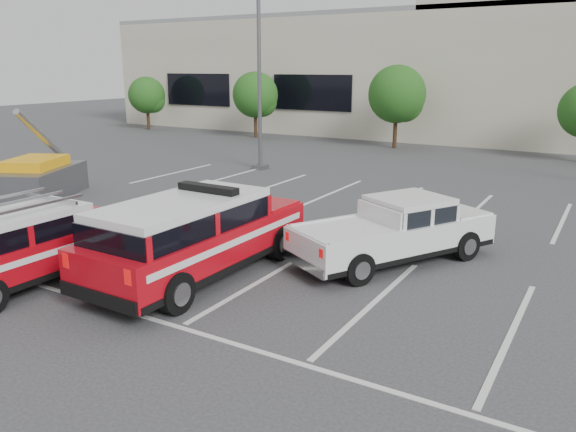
{
  "coord_description": "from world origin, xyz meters",
  "views": [
    {
      "loc": [
        6.68,
        -10.08,
        4.75
      ],
      "look_at": [
        -0.39,
        1.79,
        1.05
      ],
      "focal_mm": 35.0,
      "sensor_mm": 36.0,
      "label": 1
    }
  ],
  "objects_px": {
    "fire_chief_suv": "(196,241)",
    "white_pickup": "(395,237)",
    "light_pole_left": "(259,56)",
    "utility_rig": "(33,180)",
    "tree_left": "(257,96)",
    "ladder_suv": "(25,250)",
    "tree_mid_left": "(399,96)",
    "tree_far_left": "(148,97)",
    "convention_building": "(522,67)"
  },
  "relations": [
    {
      "from": "convention_building",
      "to": "tree_mid_left",
      "type": "relative_size",
      "value": 12.38
    },
    {
      "from": "white_pickup",
      "to": "ladder_suv",
      "type": "relative_size",
      "value": 1.11
    },
    {
      "from": "tree_left",
      "to": "utility_rig",
      "type": "height_order",
      "value": "tree_left"
    },
    {
      "from": "tree_mid_left",
      "to": "ladder_suv",
      "type": "bearing_deg",
      "value": -88.99
    },
    {
      "from": "tree_far_left",
      "to": "white_pickup",
      "type": "relative_size",
      "value": 0.73
    },
    {
      "from": "white_pickup",
      "to": "ladder_suv",
      "type": "height_order",
      "value": "ladder_suv"
    },
    {
      "from": "tree_far_left",
      "to": "utility_rig",
      "type": "height_order",
      "value": "tree_far_left"
    },
    {
      "from": "tree_far_left",
      "to": "fire_chief_suv",
      "type": "distance_m",
      "value": 32.64
    },
    {
      "from": "tree_left",
      "to": "tree_mid_left",
      "type": "relative_size",
      "value": 0.91
    },
    {
      "from": "fire_chief_suv",
      "to": "white_pickup",
      "type": "bearing_deg",
      "value": 43.88
    },
    {
      "from": "tree_far_left",
      "to": "tree_mid_left",
      "type": "height_order",
      "value": "tree_mid_left"
    },
    {
      "from": "ladder_suv",
      "to": "white_pickup",
      "type": "bearing_deg",
      "value": 40.89
    },
    {
      "from": "tree_left",
      "to": "fire_chief_suv",
      "type": "xyz_separation_m",
      "value": [
        13.46,
        -22.63,
        -1.92
      ]
    },
    {
      "from": "tree_left",
      "to": "tree_far_left",
      "type": "bearing_deg",
      "value": -180.0
    },
    {
      "from": "convention_building",
      "to": "utility_rig",
      "type": "distance_m",
      "value": 31.9
    },
    {
      "from": "tree_left",
      "to": "white_pickup",
      "type": "relative_size",
      "value": 0.81
    },
    {
      "from": "fire_chief_suv",
      "to": "white_pickup",
      "type": "distance_m",
      "value": 4.89
    },
    {
      "from": "light_pole_left",
      "to": "fire_chief_suv",
      "type": "height_order",
      "value": "light_pole_left"
    },
    {
      "from": "convention_building",
      "to": "light_pole_left",
      "type": "bearing_deg",
      "value": -112.39
    },
    {
      "from": "tree_left",
      "to": "utility_rig",
      "type": "distance_m",
      "value": 19.76
    },
    {
      "from": "tree_far_left",
      "to": "ladder_suv",
      "type": "relative_size",
      "value": 0.81
    },
    {
      "from": "white_pickup",
      "to": "light_pole_left",
      "type": "bearing_deg",
      "value": 166.78
    },
    {
      "from": "convention_building",
      "to": "ladder_suv",
      "type": "bearing_deg",
      "value": -97.63
    },
    {
      "from": "tree_left",
      "to": "fire_chief_suv",
      "type": "distance_m",
      "value": 26.4
    },
    {
      "from": "tree_far_left",
      "to": "tree_left",
      "type": "bearing_deg",
      "value": 0.0
    },
    {
      "from": "tree_far_left",
      "to": "light_pole_left",
      "type": "relative_size",
      "value": 0.39
    },
    {
      "from": "tree_left",
      "to": "ladder_suv",
      "type": "bearing_deg",
      "value": -67.27
    },
    {
      "from": "tree_far_left",
      "to": "white_pickup",
      "type": "bearing_deg",
      "value": -35.51
    },
    {
      "from": "convention_building",
      "to": "tree_left",
      "type": "height_order",
      "value": "convention_building"
    },
    {
      "from": "tree_far_left",
      "to": "white_pickup",
      "type": "height_order",
      "value": "tree_far_left"
    },
    {
      "from": "light_pole_left",
      "to": "utility_rig",
      "type": "relative_size",
      "value": 2.18
    },
    {
      "from": "tree_far_left",
      "to": "light_pole_left",
      "type": "height_order",
      "value": "light_pole_left"
    },
    {
      "from": "convention_building",
      "to": "tree_left",
      "type": "xyz_separation_m",
      "value": [
        -15.09,
        -9.82,
        -1.95
      ]
    },
    {
      "from": "ladder_suv",
      "to": "convention_building",
      "type": "bearing_deg",
      "value": 82.85
    },
    {
      "from": "tree_far_left",
      "to": "convention_building",
      "type": "bearing_deg",
      "value": 21.37
    },
    {
      "from": "tree_far_left",
      "to": "white_pickup",
      "type": "distance_m",
      "value": 33.27
    },
    {
      "from": "tree_left",
      "to": "utility_rig",
      "type": "relative_size",
      "value": 0.94
    },
    {
      "from": "tree_left",
      "to": "tree_mid_left",
      "type": "bearing_deg",
      "value": 0.0
    },
    {
      "from": "light_pole_left",
      "to": "fire_chief_suv",
      "type": "xyz_separation_m",
      "value": [
        6.56,
        -12.58,
        -4.33
      ]
    },
    {
      "from": "tree_left",
      "to": "light_pole_left",
      "type": "bearing_deg",
      "value": -55.48
    },
    {
      "from": "fire_chief_suv",
      "to": "utility_rig",
      "type": "height_order",
      "value": "utility_rig"
    },
    {
      "from": "ladder_suv",
      "to": "utility_rig",
      "type": "bearing_deg",
      "value": 144.06
    },
    {
      "from": "light_pole_left",
      "to": "white_pickup",
      "type": "distance_m",
      "value": 14.45
    },
    {
      "from": "fire_chief_suv",
      "to": "ladder_suv",
      "type": "distance_m",
      "value": 3.8
    },
    {
      "from": "convention_building",
      "to": "light_pole_left",
      "type": "relative_size",
      "value": 5.86
    },
    {
      "from": "convention_building",
      "to": "white_pickup",
      "type": "bearing_deg",
      "value": -86.16
    },
    {
      "from": "ladder_suv",
      "to": "utility_rig",
      "type": "height_order",
      "value": "utility_rig"
    },
    {
      "from": "utility_rig",
      "to": "tree_left",
      "type": "bearing_deg",
      "value": 73.81
    },
    {
      "from": "light_pole_left",
      "to": "utility_rig",
      "type": "distance_m",
      "value": 11.12
    },
    {
      "from": "convention_building",
      "to": "light_pole_left",
      "type": "xyz_separation_m",
      "value": [
        -8.18,
        -19.86,
        0.47
      ]
    }
  ]
}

